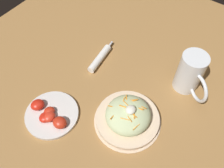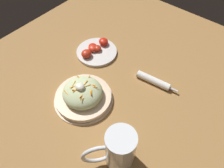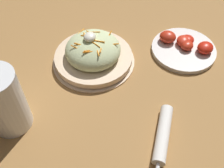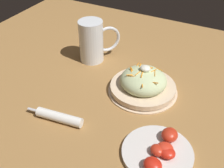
# 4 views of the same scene
# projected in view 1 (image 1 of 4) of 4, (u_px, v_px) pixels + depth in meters

# --- Properties ---
(ground_plane) EXTENTS (1.43, 1.43, 0.00)m
(ground_plane) POSITION_uv_depth(u_px,v_px,m) (122.00, 82.00, 0.93)
(ground_plane) COLOR #9E703D
(salad_plate) EXTENTS (0.24, 0.24, 0.10)m
(salad_plate) POSITION_uv_depth(u_px,v_px,m) (128.00, 117.00, 0.80)
(salad_plate) COLOR beige
(salad_plate) RESTS_ON ground_plane
(beer_mug) EXTENTS (0.13, 0.15, 0.16)m
(beer_mug) POSITION_uv_depth(u_px,v_px,m) (190.00, 75.00, 0.86)
(beer_mug) COLOR white
(beer_mug) RESTS_ON ground_plane
(napkin_roll) EXTENTS (0.18, 0.05, 0.03)m
(napkin_roll) POSITION_uv_depth(u_px,v_px,m) (100.00, 58.00, 0.98)
(napkin_roll) COLOR white
(napkin_roll) RESTS_ON ground_plane
(tomato_plate) EXTENTS (0.19, 0.19, 0.05)m
(tomato_plate) POSITION_uv_depth(u_px,v_px,m) (51.00, 115.00, 0.83)
(tomato_plate) COLOR silver
(tomato_plate) RESTS_ON ground_plane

